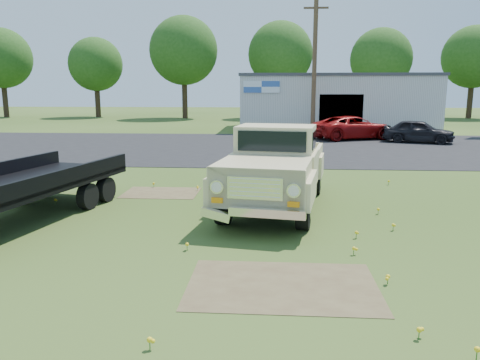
% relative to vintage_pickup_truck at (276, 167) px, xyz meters
% --- Properties ---
extents(ground, '(140.00, 140.00, 0.00)m').
position_rel_vintage_pickup_truck_xyz_m(ground, '(-1.41, -2.04, -1.08)').
color(ground, '#2E4516').
rests_on(ground, ground).
extents(asphalt_lot, '(90.00, 14.00, 0.02)m').
position_rel_vintage_pickup_truck_xyz_m(asphalt_lot, '(-1.41, 12.96, -1.08)').
color(asphalt_lot, black).
rests_on(asphalt_lot, ground).
extents(dirt_patch_a, '(3.00, 2.00, 0.01)m').
position_rel_vintage_pickup_truck_xyz_m(dirt_patch_a, '(0.09, -5.04, -1.08)').
color(dirt_patch_a, brown).
rests_on(dirt_patch_a, ground).
extents(dirt_patch_b, '(2.20, 1.60, 0.01)m').
position_rel_vintage_pickup_truck_xyz_m(dirt_patch_b, '(-3.41, 1.46, -1.08)').
color(dirt_patch_b, brown).
rests_on(dirt_patch_b, ground).
extents(commercial_building, '(14.20, 8.20, 4.15)m').
position_rel_vintage_pickup_truck_xyz_m(commercial_building, '(4.59, 24.95, 1.02)').
color(commercial_building, '#B8B8B4').
rests_on(commercial_building, ground).
extents(utility_pole_mid, '(1.60, 0.30, 9.00)m').
position_rel_vintage_pickup_truck_xyz_m(utility_pole_mid, '(2.59, 19.96, 3.52)').
color(utility_pole_mid, '#4D3D23').
rests_on(utility_pole_mid, ground).
extents(treeline_a, '(6.40, 6.40, 9.52)m').
position_rel_vintage_pickup_truck_xyz_m(treeline_a, '(-29.41, 37.96, 5.22)').
color(treeline_a, '#332417').
rests_on(treeline_a, ground).
extents(treeline_b, '(5.76, 5.76, 8.57)m').
position_rel_vintage_pickup_truck_xyz_m(treeline_b, '(-19.41, 38.96, 4.59)').
color(treeline_b, '#332417').
rests_on(treeline_b, ground).
extents(treeline_c, '(7.04, 7.04, 10.47)m').
position_rel_vintage_pickup_truck_xyz_m(treeline_c, '(-9.41, 37.46, 5.86)').
color(treeline_c, '#332417').
rests_on(treeline_c, ground).
extents(treeline_d, '(6.72, 6.72, 10.00)m').
position_rel_vintage_pickup_truck_xyz_m(treeline_d, '(0.59, 38.46, 5.54)').
color(treeline_d, '#332417').
rests_on(treeline_d, ground).
extents(treeline_e, '(6.08, 6.08, 9.04)m').
position_rel_vintage_pickup_truck_xyz_m(treeline_e, '(10.59, 36.96, 4.90)').
color(treeline_e, '#332417').
rests_on(treeline_e, ground).
extents(treeline_f, '(6.40, 6.40, 9.52)m').
position_rel_vintage_pickup_truck_xyz_m(treeline_f, '(20.59, 39.46, 5.22)').
color(treeline_f, '#332417').
rests_on(treeline_f, ground).
extents(vintage_pickup_truck, '(3.22, 6.24, 2.16)m').
position_rel_vintage_pickup_truck_xyz_m(vintage_pickup_truck, '(0.00, 0.00, 0.00)').
color(vintage_pickup_truck, '#CFB98B').
rests_on(vintage_pickup_truck, ground).
extents(flatbed_trailer, '(3.74, 7.38, 1.92)m').
position_rel_vintage_pickup_truck_xyz_m(flatbed_trailer, '(-6.13, -1.82, -0.12)').
color(flatbed_trailer, black).
rests_on(flatbed_trailer, ground).
extents(red_pickup, '(5.59, 4.13, 1.41)m').
position_rel_vintage_pickup_truck_xyz_m(red_pickup, '(4.85, 17.24, -0.37)').
color(red_pickup, maroon).
rests_on(red_pickup, ground).
extents(dark_sedan, '(4.18, 2.78, 1.32)m').
position_rel_vintage_pickup_truck_xyz_m(dark_sedan, '(8.29, 15.58, -0.42)').
color(dark_sedan, black).
rests_on(dark_sedan, ground).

